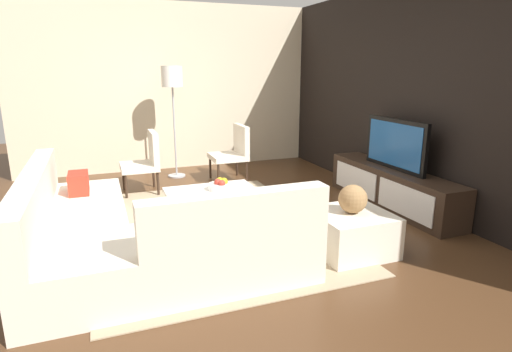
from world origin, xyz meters
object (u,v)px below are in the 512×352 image
at_px(ottoman, 351,232).
at_px(fruit_bowl, 220,185).
at_px(sectional_couch, 127,236).
at_px(coffee_table, 216,210).
at_px(accent_chair_near, 146,159).
at_px(floor_lamp, 172,83).
at_px(television, 395,144).
at_px(accent_chair_far, 234,150).
at_px(decorative_ball, 353,199).
at_px(media_console, 392,188).

height_order(ottoman, fruit_bowl, fruit_bowl).
bearing_deg(sectional_couch, fruit_bowl, 126.04).
xyz_separation_m(coffee_table, accent_chair_near, (-1.69, -0.56, 0.29)).
bearing_deg(accent_chair_near, floor_lamp, 147.06).
bearing_deg(ottoman, accent_chair_near, -149.96).
height_order(accent_chair_near, ottoman, accent_chair_near).
xyz_separation_m(floor_lamp, fruit_bowl, (2.23, 0.11, -1.07)).
distance_m(accent_chair_near, floor_lamp, 1.36).
bearing_deg(sectional_couch, television, 99.01).
distance_m(accent_chair_near, ottoman, 3.21).
relative_size(accent_chair_near, fruit_bowl, 3.11).
height_order(television, floor_lamp, floor_lamp).
relative_size(sectional_couch, fruit_bowl, 8.95).
relative_size(sectional_couch, accent_chair_far, 2.88).
bearing_deg(sectional_couch, accent_chair_far, 144.07).
bearing_deg(decorative_ball, sectional_couch, -102.65).
distance_m(accent_chair_near, accent_chair_far, 1.39).
bearing_deg(ottoman, accent_chair_far, -175.67).
relative_size(coffee_table, accent_chair_far, 1.17).
xyz_separation_m(coffee_table, ottoman, (1.08, 1.04, -0.00)).
height_order(coffee_table, accent_chair_far, accent_chair_far).
height_order(sectional_couch, ottoman, sectional_couch).
bearing_deg(media_console, accent_chair_near, -122.05).
relative_size(coffee_table, decorative_ball, 3.72).
xyz_separation_m(accent_chair_near, floor_lamp, (-0.73, 0.55, 1.01)).
height_order(coffee_table, ottoman, ottoman).
bearing_deg(floor_lamp, ottoman, 16.70).
bearing_deg(accent_chair_far, floor_lamp, -133.14).
distance_m(coffee_table, accent_chair_near, 1.80).
relative_size(sectional_couch, coffee_table, 2.45).
height_order(accent_chair_far, decorative_ball, accent_chair_far).
bearing_deg(accent_chair_near, television, 62.15).
distance_m(television, sectional_couch, 3.38).
bearing_deg(media_console, floor_lamp, -137.52).
xyz_separation_m(media_console, coffee_table, (-0.10, -2.30, -0.05)).
xyz_separation_m(television, decorative_ball, (0.98, -1.25, -0.28)).
bearing_deg(fruit_bowl, coffee_table, -29.87).
xyz_separation_m(television, fruit_bowl, (-0.28, -2.19, -0.38)).
height_order(media_console, television, television).
distance_m(coffee_table, fruit_bowl, 0.31).
relative_size(media_console, decorative_ball, 7.87).
relative_size(sectional_couch, ottoman, 3.58).
distance_m(sectional_couch, coffee_table, 1.18).
relative_size(television, coffee_table, 1.06).
distance_m(fruit_bowl, accent_chair_far, 1.85).
height_order(fruit_bowl, accent_chair_far, accent_chair_far).
xyz_separation_m(media_console, ottoman, (0.98, -1.25, -0.05)).
xyz_separation_m(floor_lamp, ottoman, (3.49, 1.05, -1.30)).
relative_size(media_console, floor_lamp, 1.22).
bearing_deg(ottoman, floor_lamp, -163.30).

